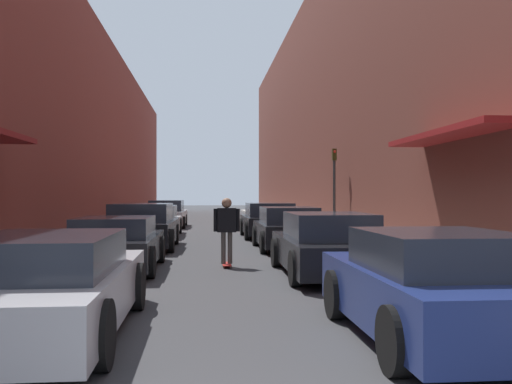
# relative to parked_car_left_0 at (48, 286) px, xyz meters

# --- Properties ---
(ground) EXTENTS (121.73, 121.73, 0.00)m
(ground) POSITION_rel_parked_car_left_0_xyz_m (2.16, 16.70, -0.60)
(ground) COLOR #38383A
(curb_strip_left) EXTENTS (1.80, 55.33, 0.12)m
(curb_strip_left) POSITION_rel_parked_car_left_0_xyz_m (-2.02, 22.23, -0.54)
(curb_strip_left) COLOR #A3A099
(curb_strip_left) RESTS_ON ground
(curb_strip_right) EXTENTS (1.80, 55.33, 0.12)m
(curb_strip_right) POSITION_rel_parked_car_left_0_xyz_m (6.33, 22.23, -0.54)
(curb_strip_right) COLOR #A3A099
(curb_strip_right) RESTS_ON ground
(building_row_left) EXTENTS (4.90, 55.33, 9.56)m
(building_row_left) POSITION_rel_parked_car_left_0_xyz_m (-4.91, 22.23, 4.18)
(building_row_left) COLOR brown
(building_row_left) RESTS_ON ground
(building_row_right) EXTENTS (4.90, 55.33, 12.27)m
(building_row_right) POSITION_rel_parked_car_left_0_xyz_m (9.23, 22.23, 5.53)
(building_row_right) COLOR brown
(building_row_right) RESTS_ON ground
(parked_car_left_0) EXTENTS (1.93, 4.65, 1.22)m
(parked_car_left_0) POSITION_rel_parked_car_left_0_xyz_m (0.00, 0.00, 0.00)
(parked_car_left_0) COLOR #B7B7BC
(parked_car_left_0) RESTS_ON ground
(parked_car_left_1) EXTENTS (1.90, 4.25, 1.19)m
(parked_car_left_1) POSITION_rel_parked_car_left_0_xyz_m (-0.10, 5.86, -0.02)
(parked_car_left_1) COLOR black
(parked_car_left_1) RESTS_ON ground
(parked_car_left_2) EXTENTS (2.09, 4.46, 1.40)m
(parked_car_left_2) POSITION_rel_parked_car_left_0_xyz_m (-0.08, 10.91, 0.07)
(parked_car_left_2) COLOR black
(parked_car_left_2) RESTS_ON ground
(parked_car_left_3) EXTENTS (2.07, 4.54, 1.23)m
(parked_car_left_3) POSITION_rel_parked_car_left_0_xyz_m (-0.17, 16.13, -0.01)
(parked_car_left_3) COLOR silver
(parked_car_left_3) RESTS_ON ground
(parked_car_left_4) EXTENTS (1.94, 4.54, 1.37)m
(parked_car_left_4) POSITION_rel_parked_car_left_0_xyz_m (-0.07, 22.22, 0.05)
(parked_car_left_4) COLOR #B7B7BC
(parked_car_left_4) RESTS_ON ground
(parked_car_right_0) EXTENTS (1.91, 3.93, 1.27)m
(parked_car_right_0) POSITION_rel_parked_car_left_0_xyz_m (4.48, -0.60, 0.02)
(parked_car_right_0) COLOR navy
(parked_car_right_0) RESTS_ON ground
(parked_car_right_1) EXTENTS (1.94, 4.55, 1.30)m
(parked_car_right_1) POSITION_rel_parked_car_left_0_xyz_m (4.38, 4.70, 0.02)
(parked_car_right_1) COLOR black
(parked_car_right_1) RESTS_ON ground
(parked_car_right_2) EXTENTS (1.93, 4.07, 1.29)m
(parked_car_right_2) POSITION_rel_parked_car_left_0_xyz_m (4.37, 10.26, 0.02)
(parked_car_right_2) COLOR black
(parked_car_right_2) RESTS_ON ground
(parked_car_right_3) EXTENTS (2.06, 4.11, 1.34)m
(parked_car_right_3) POSITION_rel_parked_car_left_0_xyz_m (4.33, 15.02, 0.05)
(parked_car_right_3) COLOR black
(parked_car_right_3) RESTS_ON ground
(skateboarder) EXTENTS (0.61, 0.78, 1.60)m
(skateboarder) POSITION_rel_parked_car_left_0_xyz_m (2.36, 6.29, 0.38)
(skateboarder) COLOR #B2231E
(skateboarder) RESTS_ON ground
(traffic_light) EXTENTS (0.16, 0.22, 3.30)m
(traffic_light) POSITION_rel_parked_car_left_0_xyz_m (6.77, 14.45, 1.57)
(traffic_light) COLOR #2D2D2D
(traffic_light) RESTS_ON curb_strip_right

